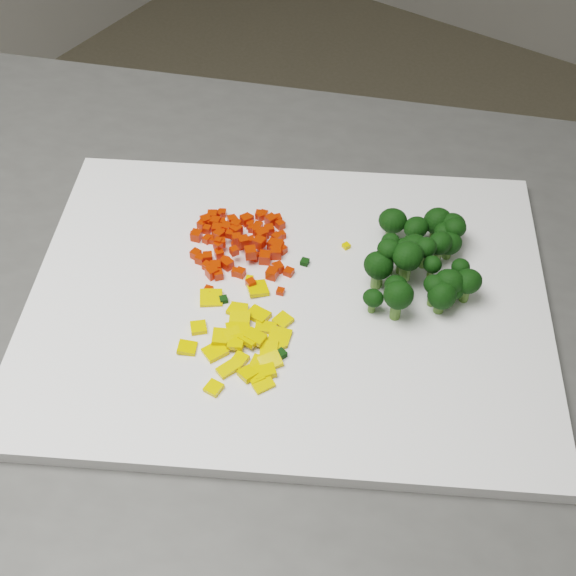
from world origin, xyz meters
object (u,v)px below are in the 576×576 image
Objects in this scene: counter_block at (299,519)px; carrot_pile at (238,237)px; pepper_pile at (241,331)px; broccoli_pile at (412,251)px; cutting_board at (288,300)px.

carrot_pile is (-0.08, 0.01, 0.48)m from counter_block.
broccoli_pile reaches higher than pepper_pile.
broccoli_pile is (0.08, 0.09, 0.04)m from cutting_board.
counter_block is 0.50m from broccoli_pile.
pepper_pile is (-0.01, -0.08, 0.47)m from counter_block.
pepper_pile reaches higher than cutting_board.
cutting_board is 3.75× the size of broccoli_pile.
pepper_pile is at bearing -119.14° from broccoli_pile.
cutting_board is 3.88× the size of pepper_pile.
counter_block is at bearing 81.43° from pepper_pile.
broccoli_pile reaches higher than carrot_pile.
counter_block is 9.18× the size of carrot_pile.
carrot_pile is at bearing 175.07° from counter_block.
counter_block is at bearing 70.33° from cutting_board.
pepper_pile is 0.97× the size of broccoli_pile.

